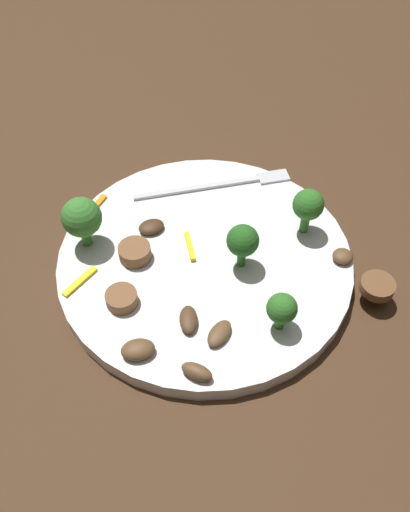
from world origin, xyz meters
The scene contains 19 objects.
ground_plane centered at (0.00, 0.00, 0.00)m, with size 1.40×1.40×0.00m, color #422B19.
plate centered at (0.00, 0.00, 0.01)m, with size 0.30×0.30×0.02m, color white.
fork centered at (0.07, 0.08, 0.02)m, with size 0.17×0.07×0.00m.
broccoli_floret_0 centered at (0.03, -0.03, 0.05)m, with size 0.03×0.03×0.05m.
broccoli_floret_1 centered at (-0.09, 0.08, 0.05)m, with size 0.04×0.04×0.06m.
broccoli_floret_2 centered at (0.11, -0.02, 0.05)m, with size 0.03×0.03×0.05m.
broccoli_floret_3 centered at (0.01, -0.11, 0.04)m, with size 0.03×0.03×0.04m.
sausage_slice_0 centered at (-0.10, -0.01, 0.02)m, with size 0.03×0.03×0.01m, color brown.
sausage_slice_1 centered at (-0.06, 0.04, 0.03)m, with size 0.03×0.03×0.01m, color brown.
sausage_slice_2 centered at (0.12, -0.12, 0.02)m, with size 0.03×0.03×0.01m, color brown.
mushroom_0 centered at (-0.05, -0.06, 0.02)m, with size 0.03×0.02×0.01m, color #4C331E.
mushroom_1 centered at (-0.03, 0.06, 0.02)m, with size 0.03×0.02×0.01m, color #422B19.
mushroom_2 centered at (-0.08, -0.11, 0.02)m, with size 0.03×0.01×0.01m, color brown.
mushroom_3 centered at (0.12, -0.08, 0.02)m, with size 0.02×0.02×0.01m, color brown.
mushroom_4 centered at (-0.11, -0.07, 0.02)m, with size 0.03×0.02×0.01m, color brown.
mushroom_5 centered at (-0.04, -0.09, 0.02)m, with size 0.03×0.02×0.01m, color brown.
pepper_strip_0 centered at (-0.08, 0.12, 0.02)m, with size 0.06×0.01×0.00m, color orange.
pepper_strip_1 centered at (-0.12, 0.03, 0.02)m, with size 0.04×0.01×0.00m, color yellow.
pepper_strip_2 centered at (-0.01, 0.02, 0.02)m, with size 0.04×0.01×0.00m, color yellow.
Camera 1 is at (-0.19, -0.31, 0.45)m, focal length 39.08 mm.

